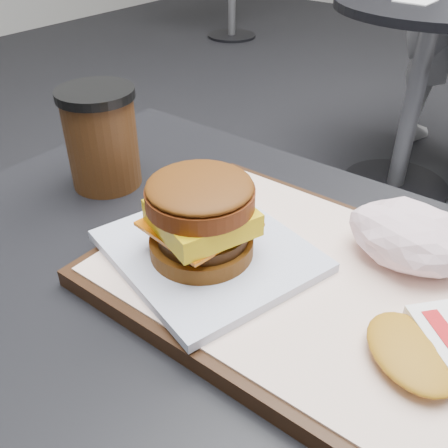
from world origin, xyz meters
TOP-DOWN VIEW (x-y plane):
  - customer_table at (0.00, 0.00)m, footprint 0.80×0.60m
  - serving_tray at (0.05, 0.06)m, footprint 0.38×0.28m
  - breakfast_sandwich at (-0.04, 0.02)m, footprint 0.23×0.22m
  - hash_brown at (0.18, 0.03)m, footprint 0.13×0.13m
  - crumpled_wrapper at (0.12, 0.14)m, footprint 0.12×0.09m
  - coffee_cup at (-0.26, 0.08)m, footprint 0.09×0.09m
  - neighbor_table at (-0.35, 1.65)m, footprint 0.70×0.70m
  - napkin at (-0.40, 1.59)m, footprint 0.12×0.12m

SIDE VIEW (x-z plane):
  - neighbor_table at x=-0.35m, z-range 0.18..0.93m
  - customer_table at x=0.00m, z-range 0.20..0.97m
  - napkin at x=-0.40m, z-range 0.75..0.75m
  - serving_tray at x=0.05m, z-range 0.77..0.79m
  - hash_brown at x=0.18m, z-range 0.79..0.81m
  - crumpled_wrapper at x=0.12m, z-range 0.79..0.84m
  - breakfast_sandwich at x=-0.04m, z-range 0.78..0.88m
  - coffee_cup at x=-0.26m, z-range 0.78..0.90m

